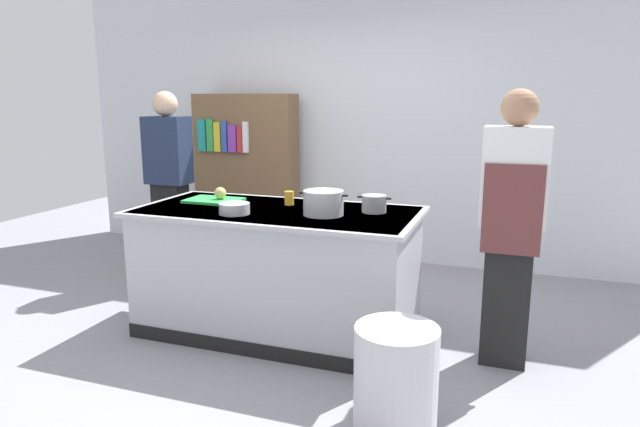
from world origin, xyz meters
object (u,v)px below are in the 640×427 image
at_px(onion, 220,193).
at_px(stock_pot, 323,203).
at_px(trash_bin, 396,378).
at_px(mixing_bowl, 234,208).
at_px(sauce_pan, 374,204).
at_px(juice_cup, 289,198).
at_px(person_guest, 169,182).
at_px(bookshelf, 246,175).
at_px(person_chef, 511,223).

bearing_deg(onion, stock_pot, -12.28).
bearing_deg(trash_bin, mixing_bowl, 151.33).
distance_m(stock_pot, sauce_pan, 0.36).
bearing_deg(onion, juice_cup, 6.11).
height_order(onion, person_guest, person_guest).
bearing_deg(person_guest, sauce_pan, 60.68).
bearing_deg(bookshelf, sauce_pan, -42.44).
bearing_deg(bookshelf, trash_bin, -50.90).
distance_m(onion, juice_cup, 0.54).
distance_m(person_chef, person_guest, 3.05).
xyz_separation_m(stock_pot, person_guest, (-1.77, 0.83, -0.07)).
relative_size(person_chef, person_guest, 1.00).
bearing_deg(onion, person_guest, 144.18).
height_order(juice_cup, bookshelf, bookshelf).
bearing_deg(onion, bookshelf, 110.85).
relative_size(onion, trash_bin, 0.16).
relative_size(onion, person_chef, 0.05).
height_order(onion, stock_pot, stock_pot).
distance_m(sauce_pan, juice_cup, 0.65).
distance_m(onion, bookshelf, 1.79).
xyz_separation_m(onion, bookshelf, (-0.63, 1.67, -0.11)).
distance_m(stock_pot, person_guest, 1.96).
xyz_separation_m(onion, trash_bin, (1.58, -1.05, -0.69)).
height_order(sauce_pan, juice_cup, sauce_pan).
height_order(onion, person_chef, person_chef).
bearing_deg(person_chef, person_guest, 69.95).
xyz_separation_m(stock_pot, mixing_bowl, (-0.57, -0.17, -0.05)).
bearing_deg(sauce_pan, juice_cup, 175.54).
height_order(sauce_pan, mixing_bowl, sauce_pan).
height_order(mixing_bowl, juice_cup, juice_cup).
height_order(onion, juice_cup, onion).
xyz_separation_m(person_chef, person_guest, (-2.96, 0.75, -0.00)).
bearing_deg(bookshelf, juice_cup, -54.02).
bearing_deg(bookshelf, person_guest, -103.95).
xyz_separation_m(mixing_bowl, person_chef, (1.76, 0.26, -0.02)).
xyz_separation_m(onion, juice_cup, (0.53, 0.06, -0.02)).
height_order(sauce_pan, bookshelf, bookshelf).
bearing_deg(person_guest, bookshelf, 153.79).
bearing_deg(onion, mixing_bowl, -49.33).
xyz_separation_m(onion, mixing_bowl, (0.31, -0.36, -0.03)).
distance_m(mixing_bowl, person_chef, 1.78).
height_order(onion, bookshelf, bookshelf).
bearing_deg(onion, trash_bin, -33.77).
xyz_separation_m(juice_cup, person_chef, (1.54, -0.16, -0.04)).
height_order(sauce_pan, person_guest, person_guest).
relative_size(mixing_bowl, person_guest, 0.12).
distance_m(mixing_bowl, bookshelf, 2.24).
distance_m(mixing_bowl, juice_cup, 0.47).
relative_size(juice_cup, bookshelf, 0.06).
bearing_deg(stock_pot, sauce_pan, 33.99).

